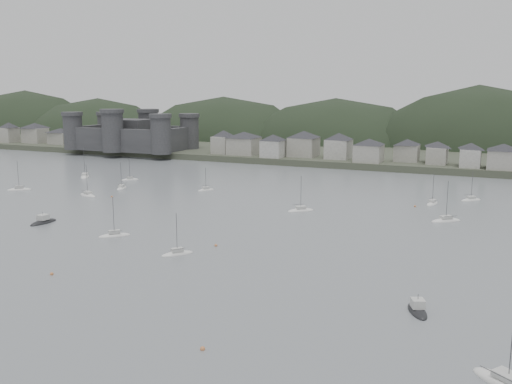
% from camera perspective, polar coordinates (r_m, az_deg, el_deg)
% --- Properties ---
extents(ground, '(900.00, 900.00, 0.00)m').
position_cam_1_polar(ground, '(98.74, -18.15, -10.80)').
color(ground, slate).
rests_on(ground, ground).
extents(far_shore_land, '(900.00, 250.00, 3.00)m').
position_cam_1_polar(far_shore_land, '(369.57, 13.93, 5.05)').
color(far_shore_land, '#383D2D').
rests_on(far_shore_land, ground).
extents(forested_ridge, '(851.55, 103.94, 102.57)m').
position_cam_1_polar(forested_ridge, '(345.12, 13.88, 2.54)').
color(forested_ridge, black).
rests_on(forested_ridge, ground).
extents(castle, '(66.00, 43.00, 20.00)m').
position_cam_1_polar(castle, '(308.58, -12.72, 5.83)').
color(castle, '#333336').
rests_on(castle, far_shore_land).
extents(waterfront_town, '(451.48, 28.46, 12.92)m').
position_cam_1_polar(waterfront_town, '(252.67, 20.90, 3.87)').
color(waterfront_town, gray).
rests_on(waterfront_town, far_shore_land).
extents(moored_fleet, '(238.21, 145.58, 13.29)m').
position_cam_1_polar(moored_fleet, '(150.15, -3.59, -2.89)').
color(moored_fleet, silver).
rests_on(moored_fleet, ground).
extents(motor_launch_near, '(5.10, 7.48, 3.70)m').
position_cam_1_polar(motor_launch_near, '(93.90, 16.31, -11.62)').
color(motor_launch_near, black).
rests_on(motor_launch_near, ground).
extents(motor_launch_far, '(3.55, 8.50, 3.98)m').
position_cam_1_polar(motor_launch_far, '(157.60, -21.09, -2.91)').
color(motor_launch_far, black).
rests_on(motor_launch_far, ground).
extents(mooring_buoys, '(125.99, 108.47, 0.70)m').
position_cam_1_polar(mooring_buoys, '(137.21, -10.61, -4.37)').
color(mooring_buoys, '#C97843').
rests_on(mooring_buoys, ground).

